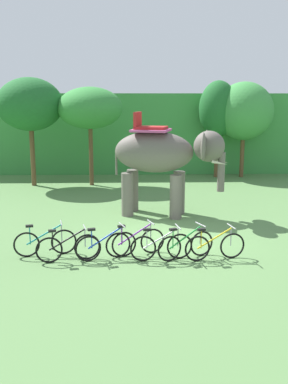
{
  "coord_description": "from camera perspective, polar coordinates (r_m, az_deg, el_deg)",
  "views": [
    {
      "loc": [
        -0.97,
        -12.84,
        4.25
      ],
      "look_at": [
        -0.57,
        1.0,
        1.3
      ],
      "focal_mm": 41.11,
      "sensor_mm": 36.0,
      "label": 1
    }
  ],
  "objects": [
    {
      "name": "tree_left",
      "position": [
        24.59,
        12.86,
        10.17
      ],
      "size": [
        3.11,
        3.11,
        5.14
      ],
      "color": "brown",
      "rests_on": "ground"
    },
    {
      "name": "tree_right",
      "position": [
        24.31,
        9.59,
        10.53
      ],
      "size": [
        2.06,
        2.06,
        5.21
      ],
      "color": "brown",
      "rests_on": "ground"
    },
    {
      "name": "bike_blue",
      "position": [
        11.93,
        -4.93,
        -6.91
      ],
      "size": [
        1.63,
        0.71,
        0.92
      ],
      "color": "black",
      "rests_on": "ground"
    },
    {
      "name": "bike_black",
      "position": [
        11.91,
        -9.82,
        -7.09
      ],
      "size": [
        1.67,
        0.59,
        0.92
      ],
      "color": "black",
      "rests_on": "ground"
    },
    {
      "name": "bike_purple",
      "position": [
        12.17,
        -1.14,
        -6.49
      ],
      "size": [
        1.64,
        0.69,
        0.92
      ],
      "color": "black",
      "rests_on": "ground"
    },
    {
      "name": "bike_yellow",
      "position": [
        11.98,
        9.18,
        -6.94
      ],
      "size": [
        1.68,
        0.55,
        0.92
      ],
      "color": "black",
      "rests_on": "ground"
    },
    {
      "name": "bike_teal",
      "position": [
        12.45,
        -12.7,
        -6.36
      ],
      "size": [
        1.68,
        0.57,
        0.92
      ],
      "color": "black",
      "rests_on": "ground"
    },
    {
      "name": "bike_green",
      "position": [
        11.97,
        5.43,
        -6.86
      ],
      "size": [
        1.59,
        0.79,
        0.92
      ],
      "color": "black",
      "rests_on": "ground"
    },
    {
      "name": "bike_white",
      "position": [
        11.82,
        2.27,
        -7.06
      ],
      "size": [
        1.7,
        0.52,
        0.92
      ],
      "color": "black",
      "rests_on": "ground"
    },
    {
      "name": "tree_far_right",
      "position": [
        22.25,
        -14.58,
        10.92
      ],
      "size": [
        3.18,
        3.18,
        5.26
      ],
      "color": "brown",
      "rests_on": "ground"
    },
    {
      "name": "foliage_hedge",
      "position": [
        27.83,
        0.36,
        7.94
      ],
      "size": [
        36.0,
        6.0,
        4.53
      ],
      "primitive_type": "cube",
      "color": "#3D8E42",
      "rests_on": "ground"
    },
    {
      "name": "tree_far_left",
      "position": [
        21.84,
        -7.03,
        10.73
      ],
      "size": [
        3.17,
        3.17,
        4.81
      ],
      "color": "brown",
      "rests_on": "ground"
    },
    {
      "name": "ground_plane",
      "position": [
        13.56,
        2.55,
        -6.25
      ],
      "size": [
        80.0,
        80.0,
        0.0
      ],
      "primitive_type": "plane",
      "color": "#567F47"
    },
    {
      "name": "elephant",
      "position": [
        16.0,
        2.45,
        4.67
      ],
      "size": [
        4.24,
        2.53,
        3.78
      ],
      "color": "#665E56",
      "rests_on": "ground"
    }
  ]
}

